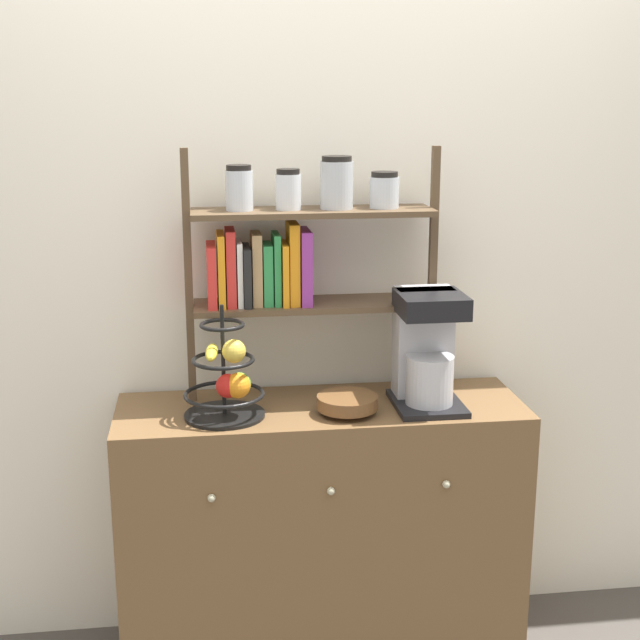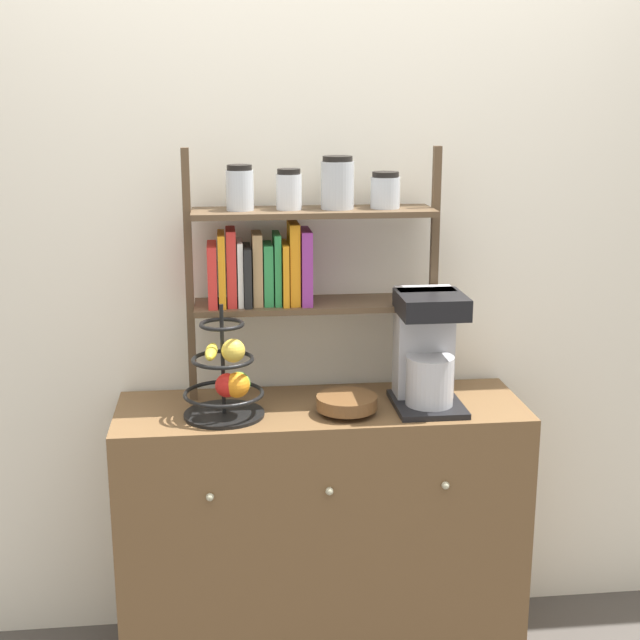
# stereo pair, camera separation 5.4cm
# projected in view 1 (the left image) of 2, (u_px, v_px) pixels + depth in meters

# --- Properties ---
(wall_back) EXTENTS (7.00, 0.05, 2.60)m
(wall_back) POSITION_uv_depth(u_px,v_px,m) (311.00, 253.00, 2.90)
(wall_back) COLOR silver
(wall_back) RESTS_ON ground_plane
(sideboard) EXTENTS (1.27, 0.43, 0.86)m
(sideboard) POSITION_uv_depth(u_px,v_px,m) (321.00, 532.00, 2.87)
(sideboard) COLOR brown
(sideboard) RESTS_ON ground_plane
(coffee_maker) EXTENTS (0.21, 0.26, 0.36)m
(coffee_maker) POSITION_uv_depth(u_px,v_px,m) (427.00, 348.00, 2.74)
(coffee_maker) COLOR black
(coffee_maker) RESTS_ON sideboard
(fruit_stand) EXTENTS (0.24, 0.24, 0.34)m
(fruit_stand) POSITION_uv_depth(u_px,v_px,m) (228.00, 380.00, 2.63)
(fruit_stand) COLOR black
(fruit_stand) RESTS_ON sideboard
(wooden_bowl) EXTENTS (0.18, 0.18, 0.06)m
(wooden_bowl) POSITION_uv_depth(u_px,v_px,m) (347.00, 403.00, 2.69)
(wooden_bowl) COLOR brown
(wooden_bowl) RESTS_ON sideboard
(shelf_hutch) EXTENTS (0.79, 0.20, 0.79)m
(shelf_hutch) POSITION_uv_depth(u_px,v_px,m) (290.00, 249.00, 2.73)
(shelf_hutch) COLOR brown
(shelf_hutch) RESTS_ON sideboard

